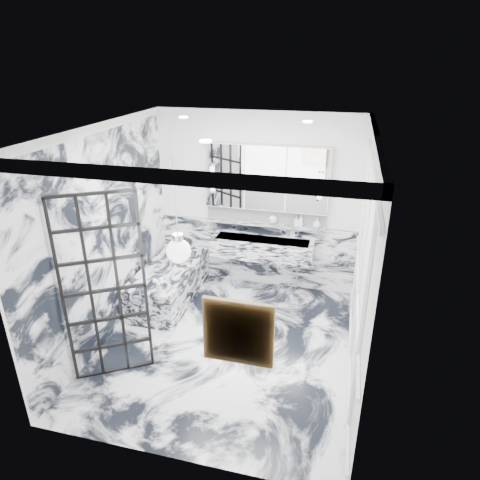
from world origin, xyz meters
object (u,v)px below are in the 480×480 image
(trough_sink, at_px, (262,248))
(bathtub, at_px, (169,283))
(mirror_cabinet, at_px, (266,178))
(crittall_door, at_px, (105,290))

(trough_sink, xyz_separation_m, bathtub, (-1.33, -0.66, -0.45))
(trough_sink, xyz_separation_m, mirror_cabinet, (-0.00, 0.17, 1.09))
(crittall_door, bearing_deg, trough_sink, 29.76)
(crittall_door, height_order, mirror_cabinet, mirror_cabinet)
(trough_sink, height_order, mirror_cabinet, mirror_cabinet)
(crittall_door, xyz_separation_m, bathtub, (-0.01, 1.72, -0.85))
(crittall_door, bearing_deg, mirror_cabinet, 31.41)
(crittall_door, distance_m, mirror_cabinet, 2.95)
(crittall_door, relative_size, trough_sink, 1.40)
(trough_sink, bearing_deg, bathtub, -153.52)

